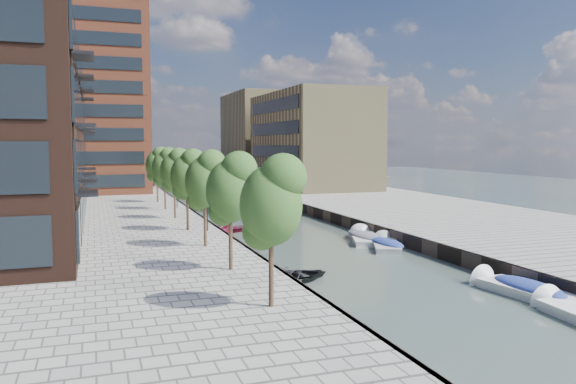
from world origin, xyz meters
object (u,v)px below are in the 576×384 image
bridge (194,182)px  sloop_2 (227,232)px  motorboat_0 (520,290)px  car (277,183)px  sloop_1 (290,280)px  tree_2 (205,178)px  tree_1 (230,186)px  motorboat_1 (364,238)px  tree_5 (165,166)px  sloop_3 (222,232)px  tree_6 (157,163)px  tree_3 (187,173)px  tree_4 (174,169)px  motorboat_3 (386,245)px  tree_0 (271,199)px  sloop_0 (294,281)px  sloop_4 (197,210)px  motorboat_4 (274,207)px

bridge → sloop_2: bridge is taller
motorboat_0 → car: car is taller
sloop_2 → bridge: bearing=-18.2°
sloop_1 → tree_2: bearing=29.8°
tree_1 → motorboat_1: size_ratio=1.03×
tree_5 → sloop_3: bearing=-69.1°
tree_6 → motorboat_0: (13.38, -40.83, -5.08)m
tree_3 → tree_5: size_ratio=1.00×
tree_4 → tree_6: 14.00m
tree_6 → sloop_3: 17.73m
sloop_3 → motorboat_3: 14.59m
motorboat_0 → tree_6: bearing=108.1°
tree_5 → car: (18.48, 21.26, -3.57)m
tree_2 → tree_5: size_ratio=1.00×
sloop_2 → sloop_3: 0.40m
sloop_1 → car: bearing=-16.5°
tree_0 → tree_5: bearing=90.0°
bridge → tree_1: bearing=-97.9°
tree_0 → tree_4: same height
bridge → motorboat_3: size_ratio=2.46×
tree_4 → sloop_2: size_ratio=1.24×
tree_6 → sloop_0: tree_6 is taller
tree_3 → tree_5: same height
tree_2 → motorboat_3: tree_2 is taller
sloop_1 → sloop_2: 17.61m
tree_0 → motorboat_3: tree_0 is taller
sloop_4 → motorboat_3: size_ratio=0.96×
sloop_0 → tree_6: bearing=-15.5°
tree_2 → tree_3: 7.00m
sloop_3 → motorboat_1: 12.28m
tree_4 → sloop_0: bearing=-80.2°
sloop_1 → car: car is taller
car → tree_3: bearing=-141.9°
tree_3 → sloop_2: (4.00, 4.32, -5.31)m
motorboat_3 → motorboat_4: 24.84m
tree_1 → motorboat_4: tree_1 is taller
tree_3 → motorboat_1: tree_3 is taller
tree_6 → tree_5: bearing=-90.0°
tree_2 → tree_6: size_ratio=1.00×
sloop_1 → sloop_2: size_ratio=0.91×
sloop_0 → tree_2: bearing=6.9°
tree_3 → tree_5: (0.00, 14.00, 0.00)m
sloop_4 → car: bearing=-64.4°
sloop_0 → tree_0: bearing=132.6°
tree_1 → sloop_2: 19.49m
tree_5 → motorboat_4: (12.65, 4.27, -5.08)m
sloop_0 → car: size_ratio=1.01×
tree_0 → tree_5: 35.00m
tree_0 → tree_5: same height
tree_3 → car: bearing=62.3°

